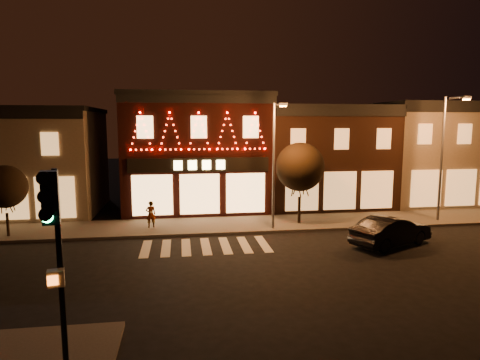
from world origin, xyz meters
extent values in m
plane|color=black|center=(0.00, 0.00, 0.00)|extent=(120.00, 120.00, 0.00)
cube|color=#47423D|center=(2.00, 8.00, 0.07)|extent=(44.00, 4.00, 0.15)
cube|color=#736651|center=(-13.00, 14.00, 3.50)|extent=(12.00, 8.00, 7.00)
cube|color=black|center=(-13.00, 14.00, 7.15)|extent=(12.20, 8.20, 0.30)
cube|color=black|center=(0.00, 14.00, 4.00)|extent=(10.00, 8.00, 8.00)
cube|color=black|center=(0.00, 14.00, 8.15)|extent=(10.20, 8.20, 0.30)
cube|color=black|center=(0.00, 9.95, 7.75)|extent=(10.00, 0.25, 0.50)
cube|color=black|center=(0.00, 9.90, 3.60)|extent=(9.00, 0.15, 0.90)
cube|color=#FFD87F|center=(0.00, 9.80, 3.60)|extent=(3.40, 0.08, 0.60)
cube|color=#341C12|center=(9.50, 14.00, 3.60)|extent=(9.00, 8.00, 7.20)
cube|color=black|center=(9.50, 14.00, 7.35)|extent=(9.20, 8.20, 0.30)
cube|color=black|center=(9.50, 9.95, 6.95)|extent=(9.00, 0.25, 0.50)
cube|color=#736651|center=(18.50, 14.00, 3.75)|extent=(9.00, 8.00, 7.50)
cube|color=black|center=(18.50, 14.00, 7.65)|extent=(9.20, 8.20, 0.30)
cube|color=black|center=(18.50, 9.95, 7.25)|extent=(9.00, 0.25, 0.50)
cylinder|color=black|center=(-3.95, -6.92, 2.69)|extent=(0.13, 0.13, 5.08)
cube|color=black|center=(-4.00, -7.16, 4.62)|extent=(0.41, 0.40, 1.16)
cylinder|color=#19FF72|center=(-4.04, -7.33, 4.24)|extent=(0.25, 0.11, 0.24)
cube|color=beige|center=(-4.00, -7.14, 2.80)|extent=(0.40, 0.31, 0.38)
cylinder|color=#59595E|center=(4.10, 6.60, 3.76)|extent=(0.14, 0.14, 7.21)
cylinder|color=#59595E|center=(4.17, 5.88, 7.27)|extent=(0.24, 1.44, 0.09)
cube|color=#59595E|center=(4.24, 5.16, 7.23)|extent=(0.47, 0.30, 0.16)
cube|color=orange|center=(4.24, 5.16, 7.13)|extent=(0.36, 0.21, 0.05)
cylinder|color=#59595E|center=(14.93, 7.13, 4.00)|extent=(0.15, 0.15, 7.70)
cylinder|color=#59595E|center=(15.07, 6.37, 7.75)|extent=(0.37, 1.53, 0.10)
cube|color=#59595E|center=(15.20, 5.61, 7.70)|extent=(0.52, 0.35, 0.17)
cube|color=orange|center=(15.20, 5.61, 7.60)|extent=(0.39, 0.25, 0.05)
cylinder|color=black|center=(-10.55, 7.00, 0.78)|extent=(0.14, 0.14, 1.27)
sphere|color=black|center=(-10.55, 7.00, 2.86)|extent=(2.31, 2.31, 2.31)
cylinder|color=black|center=(5.97, 7.62, 0.96)|extent=(0.18, 0.18, 1.62)
sphere|color=black|center=(5.97, 7.62, 3.61)|extent=(2.96, 2.96, 2.96)
imported|color=black|center=(9.43, 2.82, 0.76)|extent=(4.88, 3.38, 1.52)
imported|color=gray|center=(-2.98, 7.79, 0.94)|extent=(0.63, 0.47, 1.57)
camera|label=1|loc=(-1.21, -16.40, 6.20)|focal=30.84mm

